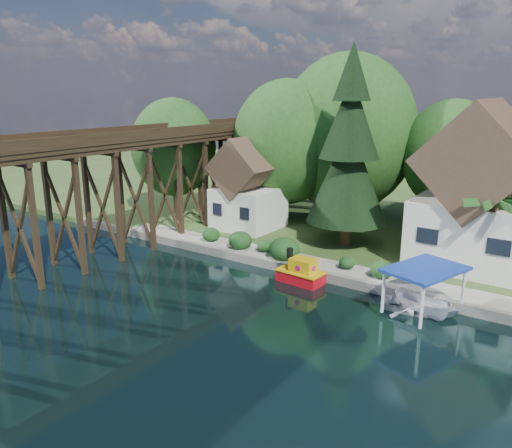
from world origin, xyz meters
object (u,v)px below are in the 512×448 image
at_px(house_left, 479,196).
at_px(boat_canopy, 423,295).
at_px(shed, 248,190).
at_px(palm_tree, 494,204).
at_px(trestle_bridge, 122,182).
at_px(tugboat, 301,273).
at_px(boat_white_a, 420,305).
at_px(conifer, 349,151).

xyz_separation_m(house_left, boat_canopy, (-0.57, -9.54, -3.94)).
distance_m(shed, palm_tree, 19.66).
bearing_deg(trestle_bridge, tugboat, 6.95).
relative_size(tugboat, boat_white_a, 0.74).
relative_size(conifer, palm_tree, 2.63).
relative_size(shed, tugboat, 2.51).
relative_size(shed, boat_white_a, 1.86).
relative_size(trestle_bridge, palm_tree, 7.81).
xyz_separation_m(house_left, palm_tree, (1.49, -3.55, 0.30)).
height_order(house_left, palm_tree, house_left).
bearing_deg(boat_canopy, shed, 155.25).
height_order(house_left, shed, house_left).
relative_size(house_left, tugboat, 3.53).
height_order(shed, boat_white_a, shed).
height_order(tugboat, boat_canopy, boat_canopy).
distance_m(house_left, conifer, 9.47).
bearing_deg(conifer, boat_white_a, -43.77).
distance_m(house_left, boat_white_a, 10.33).
distance_m(shed, boat_canopy, 19.38).
bearing_deg(tugboat, trestle_bridge, -173.05).
distance_m(trestle_bridge, tugboat, 15.38).
bearing_deg(boat_white_a, trestle_bridge, 81.98).
xyz_separation_m(house_left, boat_white_a, (-0.78, -9.16, -4.70)).
distance_m(trestle_bridge, shed, 10.69).
bearing_deg(boat_white_a, palm_tree, -34.38).
bearing_deg(conifer, trestle_bridge, -145.54).
xyz_separation_m(conifer, tugboat, (0.58, -7.81, -7.02)).
relative_size(trestle_bridge, boat_white_a, 10.49).
bearing_deg(boat_canopy, tugboat, 176.51).
relative_size(house_left, boat_white_a, 2.62).
bearing_deg(trestle_bridge, boat_white_a, 4.29).
bearing_deg(boat_white_a, tugboat, 76.90).
relative_size(house_left, palm_tree, 1.95).
xyz_separation_m(trestle_bridge, boat_white_a, (22.22, 1.67, -4.91)).
height_order(trestle_bridge, boat_canopy, trestle_bridge).
xyz_separation_m(trestle_bridge, tugboat, (14.54, 1.77, -4.70)).
xyz_separation_m(house_left, conifer, (-9.04, -1.25, 2.54)).
xyz_separation_m(shed, palm_tree, (19.49, -2.05, 1.61)).
relative_size(boat_white_a, boat_canopy, 0.84).
bearing_deg(palm_tree, boat_canopy, -108.94).
height_order(trestle_bridge, boat_white_a, trestle_bridge).
bearing_deg(tugboat, shed, 141.61).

